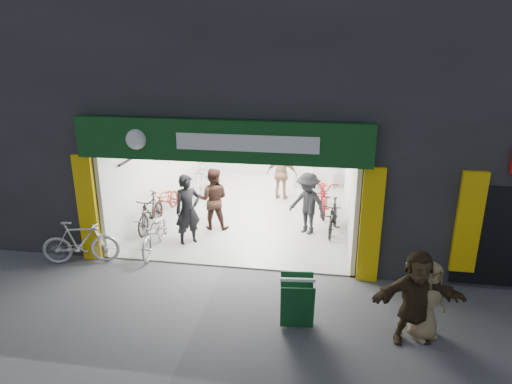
% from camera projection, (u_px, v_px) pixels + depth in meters
% --- Properties ---
extents(ground, '(60.00, 60.00, 0.00)m').
position_uv_depth(ground, '(224.00, 267.00, 10.70)').
color(ground, '#56565B').
rests_on(ground, ground).
extents(building, '(17.00, 10.27, 8.00)m').
position_uv_depth(building, '(287.00, 65.00, 13.83)').
color(building, '#232326').
rests_on(building, ground).
extents(bike_left_front, '(0.84, 1.97, 1.01)m').
position_uv_depth(bike_left_front, '(155.00, 232.00, 11.39)').
color(bike_left_front, '#A6A6AB').
rests_on(bike_left_front, ground).
extents(bike_left_midfront, '(0.52, 1.70, 1.01)m').
position_uv_depth(bike_left_midfront, '(151.00, 213.00, 12.63)').
color(bike_left_midfront, black).
rests_on(bike_left_midfront, ground).
extents(bike_left_midback, '(0.73, 1.71, 0.87)m').
position_uv_depth(bike_left_midback, '(166.00, 200.00, 13.80)').
color(bike_left_midback, maroon).
rests_on(bike_left_midback, ground).
extents(bike_left_back, '(0.58, 1.87, 1.12)m').
position_uv_depth(bike_left_back, '(201.00, 184.00, 14.96)').
color(bike_left_back, '#B5B5BA').
rests_on(bike_left_back, ground).
extents(bike_right_front, '(0.64, 1.63, 0.95)m').
position_uv_depth(bike_right_front, '(333.00, 217.00, 12.42)').
color(bike_right_front, black).
rests_on(bike_right_front, ground).
extents(bike_right_mid, '(0.83, 2.10, 1.09)m').
position_uv_depth(bike_right_mid, '(324.00, 195.00, 13.94)').
color(bike_right_mid, maroon).
rests_on(bike_right_mid, ground).
extents(bike_right_back, '(0.50, 1.74, 1.04)m').
position_uv_depth(bike_right_back, '(313.00, 176.00, 15.90)').
color(bike_right_back, '#B4B3B8').
rests_on(bike_right_back, ground).
extents(parked_bike, '(1.86, 0.95, 1.07)m').
position_uv_depth(parked_bike, '(81.00, 242.00, 10.74)').
color(parked_bike, silver).
rests_on(parked_bike, ground).
extents(customer_a, '(0.81, 0.78, 1.87)m').
position_uv_depth(customer_a, '(188.00, 210.00, 11.62)').
color(customer_a, black).
rests_on(customer_a, ground).
extents(customer_b, '(0.91, 0.73, 1.77)m').
position_uv_depth(customer_b, '(213.00, 199.00, 12.56)').
color(customer_b, '#331E17').
rests_on(customer_b, ground).
extents(customer_c, '(1.30, 1.16, 1.75)m').
position_uv_depth(customer_c, '(308.00, 204.00, 12.23)').
color(customer_c, black).
rests_on(customer_c, ground).
extents(customer_d, '(1.07, 0.55, 1.76)m').
position_uv_depth(customer_d, '(282.00, 174.00, 14.88)').
color(customer_d, '#977558').
rests_on(customer_d, ground).
extents(pedestrian_near, '(0.87, 0.81, 1.49)m').
position_uv_depth(pedestrian_near, '(427.00, 301.00, 7.99)').
color(pedestrian_near, olive).
rests_on(pedestrian_near, ground).
extents(pedestrian_far, '(1.68, 0.82, 1.74)m').
position_uv_depth(pedestrian_far, '(416.00, 297.00, 7.86)').
color(pedestrian_far, '#372A19').
rests_on(pedestrian_far, ground).
extents(sandwich_board, '(0.68, 0.69, 0.95)m').
position_uv_depth(sandwich_board, '(297.00, 301.00, 8.39)').
color(sandwich_board, '#10411E').
rests_on(sandwich_board, ground).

